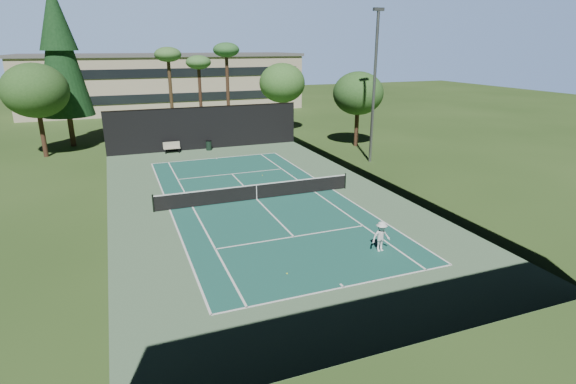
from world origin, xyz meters
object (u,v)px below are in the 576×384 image
Objects in this scene: tennis_ball_b at (238,181)px; trash_bin at (209,145)px; tennis_ball_a at (287,274)px; tennis_ball_d at (169,194)px; tennis_ball_c at (262,175)px; park_bench at (172,147)px; tennis_net at (257,191)px; player at (381,236)px.

trash_bin reaches higher than tennis_ball_b.
tennis_ball_a reaches higher than tennis_ball_b.
tennis_ball_d is (-5.11, -1.31, 0.00)m from tennis_ball_b.
tennis_ball_c is 0.99× the size of tennis_ball_d.
park_bench is at bearing 81.63° from tennis_ball_d.
tennis_net is 174.98× the size of tennis_ball_a.
tennis_net is at bearing -90.24° from trash_bin.
player is at bearing -75.06° from park_bench.
player is 20.26× the size of tennis_ball_c.
tennis_net is at bearing -30.10° from tennis_ball_d.
park_bench is at bearing 117.60° from tennis_ball_c.
park_bench is (-5.39, 10.31, 0.51)m from tennis_ball_c.
tennis_net is at bearing -89.24° from tennis_ball_b.
park_bench is at bearing 103.65° from player.
tennis_ball_a is 25.34m from trash_bin.
player is (3.28, -9.44, 0.20)m from tennis_net.
park_bench is at bearing 106.49° from tennis_ball_b.
player is at bearing 6.28° from tennis_ball_a.
tennis_ball_a is at bearing -104.17° from tennis_ball_c.
tennis_ball_a is 13.42m from tennis_ball_d.
player reaches higher than tennis_ball_d.
tennis_ball_d is (-7.21, -2.09, 0.00)m from tennis_ball_c.
tennis_net is 8.60× the size of park_bench.
trash_bin is (5.23, 12.29, 0.44)m from tennis_ball_d.
park_bench is 1.59× the size of trash_bin.
player is 14.15m from tennis_ball_b.
tennis_net is 171.29× the size of tennis_ball_d.
tennis_ball_a is 0.99× the size of tennis_ball_c.
player reaches higher than tennis_ball_c.
tennis_net is 10.16m from tennis_ball_a.
player is 1.01× the size of park_bench.
tennis_ball_c and tennis_ball_d have the same top height.
player is at bearing -70.81° from tennis_net.
tennis_net reaches higher than tennis_ball_a.
player is at bearing -55.80° from tennis_ball_d.
tennis_ball_b is 0.93× the size of tennis_ball_d.
player is 25.70m from park_bench.
tennis_ball_a is at bearing -86.43° from park_bench.
tennis_ball_b is (-0.06, 4.30, -0.52)m from tennis_net.
tennis_ball_b is 11.58m from park_bench.
tennis_ball_d is 13.36m from trash_bin.
trash_bin is (1.82, 25.27, 0.44)m from tennis_ball_a.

